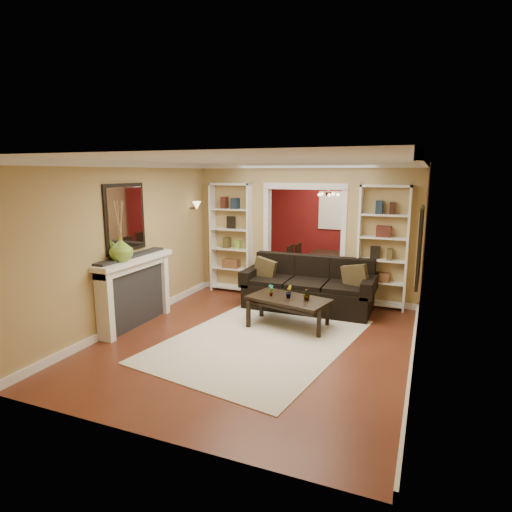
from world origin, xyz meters
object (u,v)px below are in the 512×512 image
at_px(sofa, 308,284).
at_px(dining_table, 326,269).
at_px(coffee_table, 288,312).
at_px(bookshelf_right, 383,248).
at_px(bookshelf_left, 231,238).
at_px(fireplace, 136,292).

height_order(sofa, dining_table, sofa).
relative_size(coffee_table, bookshelf_right, 0.57).
bearing_deg(dining_table, bookshelf_left, 133.62).
relative_size(sofa, bookshelf_right, 1.05).
bearing_deg(fireplace, dining_table, 61.71).
distance_m(sofa, bookshelf_right, 1.53).
height_order(coffee_table, dining_table, dining_table).
bearing_deg(fireplace, coffee_table, 20.82).
bearing_deg(coffee_table, fireplace, -146.26).
bearing_deg(fireplace, bookshelf_right, 34.80).
xyz_separation_m(coffee_table, bookshelf_right, (1.29, 1.64, 0.90)).
bearing_deg(coffee_table, bookshelf_left, 150.82).
bearing_deg(dining_table, coffee_table, -177.81).
bearing_deg(sofa, bookshelf_right, 24.99).
height_order(coffee_table, bookshelf_left, bookshelf_left).
distance_m(coffee_table, dining_table, 3.25).
bearing_deg(bookshelf_right, sofa, -155.01).
distance_m(sofa, dining_table, 2.20).
bearing_deg(bookshelf_right, coffee_table, -128.24).
xyz_separation_m(coffee_table, fireplace, (-2.35, -0.89, 0.33)).
relative_size(bookshelf_left, fireplace, 1.35).
xyz_separation_m(bookshelf_right, dining_table, (-1.41, 1.61, -0.85)).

